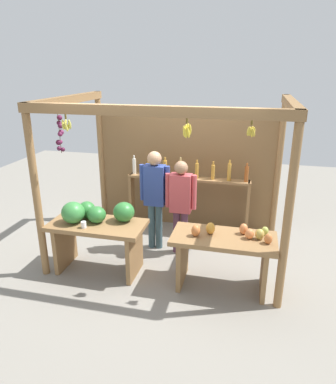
% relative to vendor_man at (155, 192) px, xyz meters
% --- Properties ---
extents(ground_plane, '(12.00, 12.00, 0.00)m').
position_rel_vendor_man_xyz_m(ground_plane, '(0.28, -0.07, -0.96)').
color(ground_plane, gray).
rests_on(ground_plane, ground).
extents(market_stall, '(3.30, 2.21, 2.38)m').
position_rel_vendor_man_xyz_m(market_stall, '(0.27, 0.43, 0.44)').
color(market_stall, olive).
rests_on(market_stall, ground).
extents(fruit_counter_left, '(1.34, 0.64, 1.04)m').
position_rel_vendor_man_xyz_m(fruit_counter_left, '(-0.62, -0.83, -0.26)').
color(fruit_counter_left, olive).
rests_on(fruit_counter_left, ground).
extents(fruit_counter_right, '(1.34, 0.64, 0.90)m').
position_rel_vendor_man_xyz_m(fruit_counter_right, '(1.17, -0.85, -0.40)').
color(fruit_counter_right, olive).
rests_on(fruit_counter_right, ground).
extents(bottle_shelf_unit, '(2.12, 0.22, 1.35)m').
position_rel_vendor_man_xyz_m(bottle_shelf_unit, '(0.39, 0.72, -0.15)').
color(bottle_shelf_unit, olive).
rests_on(bottle_shelf_unit, ground).
extents(vendor_man, '(0.48, 0.22, 1.60)m').
position_rel_vendor_man_xyz_m(vendor_man, '(0.00, 0.00, 0.00)').
color(vendor_man, '#3C5760').
rests_on(vendor_man, ground).
extents(vendor_woman, '(0.48, 0.20, 1.49)m').
position_rel_vendor_man_xyz_m(vendor_woman, '(0.42, -0.07, -0.07)').
color(vendor_woman, '#573146').
rests_on(vendor_woman, ground).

